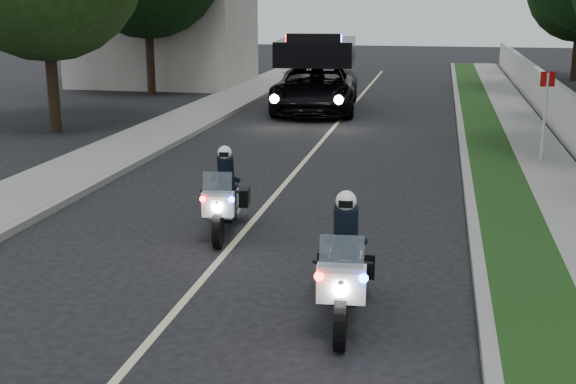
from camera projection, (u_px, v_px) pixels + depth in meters
name	position (u px, v px, depth m)	size (l,w,h in m)	color
ground	(178.00, 308.00, 10.09)	(120.00, 120.00, 0.00)	black
curb_right	(465.00, 163.00, 18.75)	(0.20, 60.00, 0.15)	gray
grass_verge	(493.00, 164.00, 18.61)	(1.20, 60.00, 0.16)	#193814
sidewalk_right	(547.00, 166.00, 18.36)	(1.40, 60.00, 0.16)	gray
curb_left	(161.00, 150.00, 20.35)	(0.20, 60.00, 0.15)	gray
sidewalk_left	(124.00, 148.00, 20.56)	(2.00, 60.00, 0.16)	gray
building_far	(163.00, 12.00, 35.79)	(8.00, 6.00, 7.00)	#A8A396
lane_marking	(307.00, 159.00, 19.57)	(0.12, 50.00, 0.01)	#BFB78C
police_moto_left	(225.00, 233.00, 13.33)	(0.66, 1.87, 1.59)	silver
police_moto_right	(343.00, 319.00, 9.76)	(0.71, 2.03, 1.73)	white
police_suv	(316.00, 111.00, 27.93)	(2.99, 6.45, 3.14)	black
bicycle	(304.00, 96.00, 32.10)	(0.58, 1.66, 0.87)	black
cyclist	(304.00, 96.00, 32.10)	(0.59, 0.39, 1.63)	black
sign_post	(540.00, 164.00, 18.90)	(0.38, 0.38, 2.44)	#AF1D0C
tree_right_e	(573.00, 81.00, 38.39)	(5.45, 5.45, 9.08)	black
tree_left_near	(57.00, 131.00, 23.62)	(6.16, 6.16, 10.27)	#234216
tree_left_far	(152.00, 94.00, 32.83)	(6.73, 6.73, 11.22)	black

